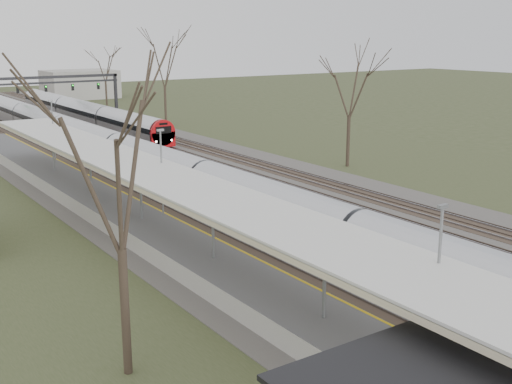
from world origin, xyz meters
TOP-DOWN VIEW (x-y plane):
  - track_bed at (0.26, 55.00)m, footprint 24.00×160.00m
  - platform at (-9.05, 37.50)m, footprint 3.50×69.00m
  - canopy at (-9.05, 32.99)m, footprint 4.10×50.00m
  - signal_gantry at (0.29, 84.99)m, footprint 21.00×0.59m
  - tree_west_near at (-16.00, 20.00)m, footprint 5.00×5.00m
  - tree_east_far at (14.00, 42.00)m, footprint 5.00×5.00m
  - train_near at (-2.50, 52.85)m, footprint 2.62×90.21m
  - train_far at (4.50, 80.86)m, footprint 2.62×45.21m

SIDE VIEW (x-z plane):
  - track_bed at x=0.26m, z-range -0.05..0.17m
  - platform at x=-9.05m, z-range 0.00..1.00m
  - train_near at x=-2.50m, z-range -0.05..3.00m
  - train_far at x=4.50m, z-range -0.05..3.00m
  - canopy at x=-9.05m, z-range 2.37..5.48m
  - signal_gantry at x=0.29m, z-range 1.87..7.95m
  - tree_west_near at x=-16.00m, z-range 2.14..12.44m
  - tree_east_far at x=14.00m, z-range 2.14..12.44m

